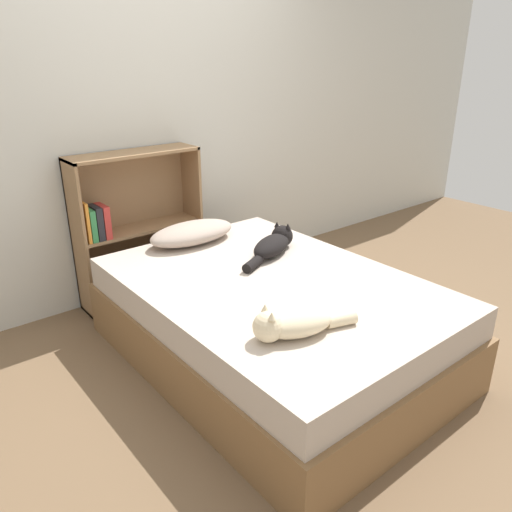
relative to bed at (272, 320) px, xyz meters
name	(u,v)px	position (x,y,z in m)	size (l,w,h in m)	color
ground_plane	(272,357)	(0.00, 0.00, -0.25)	(8.00, 8.00, 0.00)	brown
wall_back	(146,118)	(0.00, 1.36, 1.00)	(8.00, 0.06, 2.50)	silver
bed	(272,320)	(0.00, 0.00, 0.00)	(1.37, 1.95, 0.50)	brown
pillow	(192,233)	(-0.02, 0.79, 0.32)	(0.60, 0.31, 0.13)	#B29E8E
cat_light	(292,324)	(-0.32, -0.49, 0.31)	(0.49, 0.26, 0.16)	beige
cat_dark	(274,244)	(0.27, 0.31, 0.31)	(0.53, 0.31, 0.16)	black
bookshelf	(133,226)	(-0.24, 1.23, 0.30)	(0.89, 0.26, 1.07)	#8E6B47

